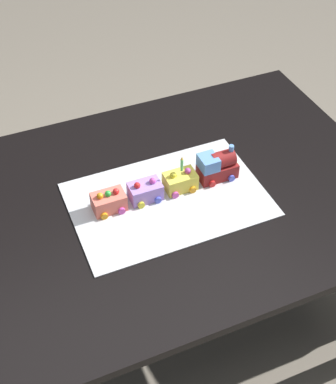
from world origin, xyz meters
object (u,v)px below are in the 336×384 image
object	(u,v)px
cake_car_flatbed_lavender	(145,191)
birthday_candle	(182,164)
cake_locomotive	(217,166)
dining_table	(172,216)
cake_car_gondola_coral	(109,201)
cake_car_hopper_lemon	(180,181)

from	to	relation	value
cake_car_flatbed_lavender	birthday_candle	size ratio (longest dim) A/B	1.79
cake_locomotive	birthday_candle	xyz separation A→B (m)	(0.12, -0.00, 0.05)
dining_table	cake_car_gondola_coral	world-z (taller)	cake_car_gondola_coral
dining_table	cake_car_flatbed_lavender	world-z (taller)	cake_car_flatbed_lavender
dining_table	cake_car_gondola_coral	size ratio (longest dim) A/B	14.00
cake_car_gondola_coral	birthday_candle	xyz separation A→B (m)	(-0.24, 0.00, 0.07)
cake_car_flatbed_lavender	cake_car_gondola_coral	size ratio (longest dim) A/B	1.00
dining_table	birthday_candle	size ratio (longest dim) A/B	25.10
cake_locomotive	cake_car_gondola_coral	xyz separation A→B (m)	(0.36, -0.00, -0.02)
dining_table	cake_car_flatbed_lavender	bearing A→B (deg)	-5.56
dining_table	cake_car_gondola_coral	distance (m)	0.25
cake_car_flatbed_lavender	birthday_candle	xyz separation A→B (m)	(-0.12, 0.00, 0.07)
cake_locomotive	cake_car_gondola_coral	bearing A→B (deg)	-0.00
cake_locomotive	cake_car_flatbed_lavender	xyz separation A→B (m)	(0.25, -0.00, -0.02)
cake_car_hopper_lemon	cake_car_gondola_coral	distance (m)	0.24
dining_table	cake_car_gondola_coral	bearing A→B (deg)	-2.35
cake_car_gondola_coral	birthday_candle	world-z (taller)	birthday_candle
dining_table	cake_car_gondola_coral	xyz separation A→B (m)	(0.20, -0.01, 0.14)
cake_car_gondola_coral	birthday_candle	distance (m)	0.25
cake_car_gondola_coral	birthday_candle	bearing A→B (deg)	180.00
cake_locomotive	dining_table	bearing A→B (deg)	2.98
dining_table	cake_locomotive	xyz separation A→B (m)	(-0.16, -0.01, 0.16)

